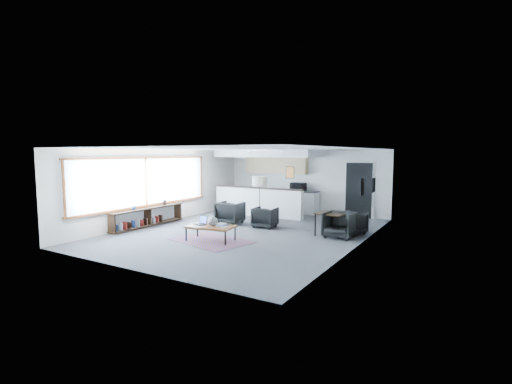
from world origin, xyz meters
The scene contains 21 objects.
room centered at (0.00, 0.00, 1.30)m, with size 7.02×9.02×2.62m.
window centered at (-3.46, -0.90, 1.46)m, with size 0.10×5.95×1.66m.
console centered at (-3.30, -1.05, 0.33)m, with size 0.35×3.00×0.80m.
kitchenette centered at (-1.20, 3.71, 1.38)m, with size 4.20×1.96×2.60m.
doorway centered at (2.30, 4.42, 1.07)m, with size 1.10×0.12×2.15m.
track_light centered at (-0.59, 2.20, 2.53)m, with size 1.60×0.07×0.15m.
wall_art_lower centered at (3.47, 0.40, 1.55)m, with size 0.03×0.38×0.48m.
wall_art_upper centered at (3.47, 1.70, 1.50)m, with size 0.03×0.34×0.44m.
kilim_rug centered at (-0.22, -1.56, 0.01)m, with size 2.44×1.92×0.01m.
coffee_table centered at (-0.22, -1.56, 0.40)m, with size 1.42×0.91×0.43m.
laptop centered at (-0.58, -1.51, 0.50)m, with size 0.40×0.36×0.24m.
ceramic_pot centered at (-0.15, -1.54, 0.57)m, with size 0.26×0.26×0.26m.
book_stack centered at (0.13, -1.49, 0.48)m, with size 0.34×0.30×0.09m.
coaster centered at (-0.20, -1.78, 0.44)m, with size 0.14×0.14×0.01m.
armchair_left centered at (-1.23, 0.87, 0.42)m, with size 0.82×0.77×0.85m, color black.
armchair_right centered at (0.16, 0.89, 0.37)m, with size 0.72×0.67×0.74m, color black.
floor_lamp centered at (-0.16, 1.07, 1.46)m, with size 0.63×0.63×1.68m.
dining_table centered at (2.45, 0.88, 0.62)m, with size 0.85×0.85×0.68m.
dining_chair_near centered at (2.77, 0.68, 0.36)m, with size 0.69×0.65×0.71m, color black.
dining_chair_far centered at (2.92, 1.35, 0.33)m, with size 0.63×0.59×0.65m, color black.
microwave centered at (-0.12, 4.15, 1.13)m, with size 0.59×0.33×0.40m, color black.
Camera 1 is at (6.11, -9.71, 2.46)m, focal length 26.00 mm.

